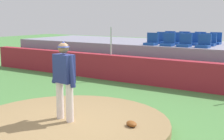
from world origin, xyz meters
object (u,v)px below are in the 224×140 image
Objects in this scene: stadium_chair_6 at (193,41)px; stadium_chair_8 at (169,39)px; baseball at (59,103)px; stadium_chair_10 at (199,40)px; stadium_chair_1 at (168,42)px; stadium_chair_4 at (161,40)px; stadium_chair_7 at (210,42)px; stadium_chair_9 at (184,39)px; stadium_chair_2 at (185,43)px; stadium_chair_11 at (215,41)px; fielding_glove at (131,124)px; stadium_chair_0 at (152,41)px; pitcher at (64,75)px; stadium_chair_3 at (204,43)px; stadium_chair_5 at (176,40)px.

stadium_chair_6 is 1.00× the size of stadium_chair_8.
baseball is 7.64m from stadium_chair_10.
stadium_chair_6 is at bearing -127.33° from stadium_chair_1.
baseball is 6.59m from stadium_chair_4.
stadium_chair_9 is at bearing -31.29° from stadium_chair_7.
stadium_chair_2 is 1.93m from stadium_chair_11.
stadium_chair_8 is at bearing -2.10° from stadium_chair_9.
stadium_chair_8 is 0.69m from stadium_chair_9.
stadium_chair_8 is 1.00× the size of stadium_chair_10.
fielding_glove is 0.60× the size of stadium_chair_4.
stadium_chair_8 is (-2.08, 0.87, 0.00)m from stadium_chair_7.
stadium_chair_4 is 2.25m from stadium_chair_11.
stadium_chair_6 is (-1.02, 6.90, 1.29)m from fielding_glove.
stadium_chair_9 reaches higher than fielding_glove.
stadium_chair_2 is 1.00× the size of stadium_chair_11.
stadium_chair_1 is 1.65m from stadium_chair_7.
stadium_chair_1 and stadium_chair_8 have the same top height.
stadium_chair_11 is (2.08, 1.82, 0.00)m from stadium_chair_0.
pitcher reaches higher than stadium_chair_3.
stadium_chair_11 is at bearing 177.42° from stadium_chair_10.
stadium_chair_5 is at bearing 88.38° from stadium_chair_9.
stadium_chair_1 is 1.13m from stadium_chair_4.
stadium_chair_2 and stadium_chair_8 have the same top height.
fielding_glove is at bearing 107.35° from stadium_chair_8.
stadium_chair_5 and stadium_chair_9 have the same top height.
stadium_chair_1 and stadium_chair_10 have the same top height.
pitcher reaches higher than baseball.
stadium_chair_1 and stadium_chair_2 have the same top height.
stadium_chair_7 is at bearing 72.12° from baseball.
pitcher reaches higher than stadium_chair_4.
stadium_chair_3 is 1.00× the size of stadium_chair_4.
stadium_chair_2 is at bearing 3.11° from stadium_chair_3.
stadium_chair_8 is 1.00× the size of stadium_chair_9.
stadium_chair_8 is (-0.96, 8.24, 0.31)m from pitcher.
stadium_chair_0 is 1.00× the size of stadium_chair_5.
stadium_chair_9 is (-1.74, 7.76, 1.29)m from fielding_glove.
stadium_chair_9 is at bearing 177.90° from stadium_chair_8.
pitcher is 6.57m from stadium_chair_3.
stadium_chair_11 is at bearing -88.55° from stadium_chair_3.
stadium_chair_0 is at bearing 147.90° from fielding_glove.
stadium_chair_6 is (-0.70, 0.89, 0.00)m from stadium_chair_3.
stadium_chair_8 and stadium_chair_11 have the same top height.
stadium_chair_6 is 0.91m from stadium_chair_10.
stadium_chair_0 and stadium_chair_1 have the same top height.
stadium_chair_1 and stadium_chair_5 have the same top height.
stadium_chair_11 is (2.05, 0.91, 0.00)m from stadium_chair_4.
fielding_glove is at bearing 26.68° from pitcher.
stadium_chair_11 is (0.68, -0.03, 0.00)m from stadium_chair_10.
stadium_chair_2 is at bearing 128.57° from stadium_chair_5.
stadium_chair_10 is (-1.04, 7.81, 1.29)m from fielding_glove.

